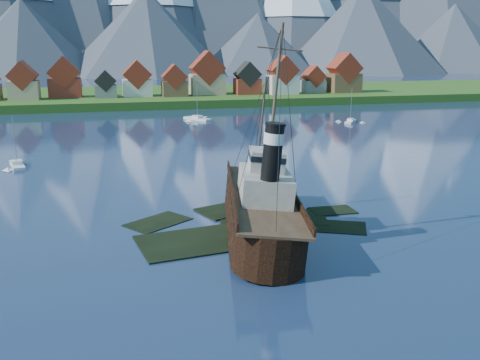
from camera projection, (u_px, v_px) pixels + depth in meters
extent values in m
plane|color=#1B2C4C|center=(236.00, 232.00, 65.85)|extent=(1400.00, 1400.00, 0.00)
cube|color=black|center=(216.00, 242.00, 63.34)|extent=(19.08, 11.42, 1.00)
cube|color=black|center=(273.00, 221.00, 71.13)|extent=(15.15, 9.76, 1.00)
cube|color=black|center=(235.00, 211.00, 74.85)|extent=(11.45, 9.06, 1.00)
cube|color=black|center=(330.00, 230.00, 67.87)|extent=(10.27, 8.34, 1.00)
cube|color=black|center=(158.00, 225.00, 69.45)|extent=(9.42, 8.68, 1.00)
cube|color=black|center=(332.00, 213.00, 74.20)|extent=(6.00, 4.00, 1.00)
cube|color=#244513|center=(140.00, 100.00, 225.64)|extent=(600.00, 80.00, 3.20)
cube|color=#3F3D38|center=(148.00, 110.00, 189.92)|extent=(600.00, 2.50, 2.00)
cube|color=tan|center=(24.00, 90.00, 195.05)|extent=(10.50, 9.00, 6.80)
cube|color=maroon|center=(23.00, 75.00, 193.75)|extent=(10.69, 9.18, 10.69)
cube|color=maroon|center=(65.00, 88.00, 203.97)|extent=(12.00, 8.50, 7.20)
cube|color=maroon|center=(64.00, 72.00, 202.55)|extent=(12.22, 8.67, 12.22)
cube|color=slate|center=(106.00, 91.00, 203.13)|extent=(8.00, 7.00, 4.80)
cube|color=black|center=(105.00, 81.00, 202.19)|extent=(8.15, 7.14, 8.15)
cube|color=beige|center=(137.00, 88.00, 208.60)|extent=(11.00, 9.50, 6.40)
cube|color=maroon|center=(137.00, 74.00, 207.33)|extent=(11.20, 9.69, 11.20)
cube|color=brown|center=(174.00, 89.00, 208.25)|extent=(9.50, 8.00, 5.80)
cube|color=maroon|center=(174.00, 77.00, 207.12)|extent=(9.67, 8.16, 9.67)
cube|color=tan|center=(207.00, 84.00, 216.00)|extent=(13.50, 10.00, 8.00)
cube|color=maroon|center=(207.00, 68.00, 214.43)|extent=(13.75, 10.20, 13.75)
cube|color=maroon|center=(247.00, 86.00, 217.21)|extent=(10.00, 8.50, 6.20)
cube|color=black|center=(247.00, 74.00, 216.01)|extent=(10.18, 8.67, 10.18)
cube|color=beige|center=(282.00, 85.00, 217.56)|extent=(11.50, 9.00, 7.50)
cube|color=maroon|center=(283.00, 70.00, 216.13)|extent=(11.71, 9.18, 11.71)
cube|color=slate|center=(313.00, 86.00, 225.19)|extent=(9.00, 7.50, 5.00)
cube|color=maroon|center=(313.00, 76.00, 224.18)|extent=(9.16, 7.65, 9.16)
cube|color=brown|center=(344.00, 83.00, 226.06)|extent=(12.50, 10.00, 7.80)
cube|color=maroon|center=(344.00, 68.00, 224.55)|extent=(12.73, 10.20, 12.73)
cone|color=#2D333D|center=(292.00, 5.00, 523.80)|extent=(150.00, 150.00, 125.00)
cone|color=#2D333D|center=(23.00, 39.00, 394.12)|extent=(120.00, 120.00, 58.00)
cone|color=#2D333D|center=(147.00, 34.00, 409.84)|extent=(136.00, 136.00, 66.00)
cone|color=#2D333D|center=(258.00, 44.00, 436.96)|extent=(110.00, 110.00, 50.00)
cone|color=#2D333D|center=(361.00, 29.00, 452.47)|extent=(150.00, 150.00, 75.00)
cone|color=#2D333D|center=(452.00, 39.00, 476.64)|extent=(124.00, 124.00, 60.00)
cube|color=black|center=(258.00, 215.00, 64.51)|extent=(7.66, 22.07, 4.60)
cone|color=black|center=(231.00, 186.00, 77.97)|extent=(7.66, 7.66, 7.66)
cylinder|color=black|center=(289.00, 247.00, 54.14)|extent=(7.66, 7.66, 4.60)
cube|color=#4C3826|center=(259.00, 196.00, 63.92)|extent=(7.51, 29.12, 0.27)
cube|color=black|center=(229.00, 194.00, 62.92)|extent=(0.22, 28.20, 0.99)
cube|color=black|center=(288.00, 190.00, 64.67)|extent=(0.22, 28.20, 0.99)
cube|color=#ADA89E|center=(263.00, 186.00, 61.97)|extent=(5.69, 9.31, 3.28)
cube|color=#ADA89E|center=(260.00, 160.00, 62.30)|extent=(3.94, 4.38, 2.41)
cylinder|color=black|center=(273.00, 152.00, 57.42)|extent=(2.08, 2.08, 6.13)
cylinder|color=silver|center=(273.00, 138.00, 57.05)|extent=(2.19, 2.19, 1.20)
cylinder|color=#473828|center=(241.00, 129.00, 70.51)|extent=(0.31, 0.31, 13.14)
cylinder|color=#473828|center=(267.00, 89.00, 58.21)|extent=(0.35, 0.35, 14.23)
cube|color=silver|center=(17.00, 166.00, 101.07)|extent=(3.98, 8.53, 1.04)
cube|color=silver|center=(17.00, 162.00, 100.86)|extent=(2.32, 2.68, 0.61)
cylinder|color=gray|center=(15.00, 140.00, 99.83)|extent=(0.12, 0.12, 9.06)
cube|color=silver|center=(350.00, 122.00, 158.72)|extent=(6.10, 7.28, 1.08)
cube|color=silver|center=(350.00, 119.00, 158.51)|extent=(2.63, 2.72, 0.63)
cylinder|color=gray|center=(351.00, 105.00, 157.44)|extent=(0.13, 0.13, 9.36)
cube|color=silver|center=(197.00, 120.00, 164.26)|extent=(7.69, 9.80, 1.21)
cube|color=silver|center=(197.00, 117.00, 164.03)|extent=(3.41, 3.58, 0.71)
cylinder|color=gray|center=(197.00, 101.00, 162.83)|extent=(0.14, 0.14, 10.50)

